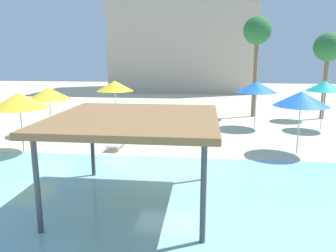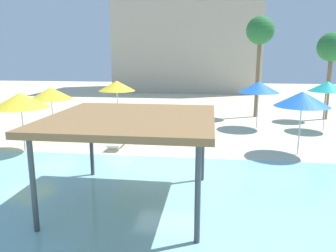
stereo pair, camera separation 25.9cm
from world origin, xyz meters
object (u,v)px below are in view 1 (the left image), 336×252
beach_umbrella_yellow_1 (49,94)px  beach_umbrella_yellow_7 (115,86)px  beach_umbrella_blue_0 (257,87)px  beach_umbrella_yellow_5 (19,101)px  beach_umbrella_blue_3 (301,99)px  beach_umbrella_teal_4 (325,86)px  lounge_chair_1 (119,140)px  lounge_chair_2 (178,123)px  shade_pavilion (135,121)px  lounge_chair_0 (83,126)px  palm_tree_0 (328,49)px  palm_tree_1 (257,33)px  lounge_chair_3 (70,120)px

beach_umbrella_yellow_1 → beach_umbrella_yellow_7: bearing=36.6°
beach_umbrella_yellow_7 → beach_umbrella_blue_0: bearing=3.7°
beach_umbrella_yellow_5 → beach_umbrella_blue_3: bearing=5.8°
beach_umbrella_teal_4 → beach_umbrella_blue_0: bearing=179.2°
lounge_chair_1 → lounge_chair_2: bearing=151.6°
shade_pavilion → beach_umbrella_blue_3: size_ratio=1.67×
beach_umbrella_blue_3 → beach_umbrella_yellow_5: beach_umbrella_blue_3 is taller
beach_umbrella_yellow_1 → lounge_chair_2: beach_umbrella_yellow_1 is taller
beach_umbrella_blue_0 → beach_umbrella_blue_3: 5.33m
lounge_chair_0 → lounge_chair_1: (2.84, -2.88, 0.00)m
beach_umbrella_yellow_1 → lounge_chair_1: beach_umbrella_yellow_1 is taller
beach_umbrella_teal_4 → palm_tree_0: bearing=71.3°
beach_umbrella_yellow_5 → lounge_chair_0: (1.17, 4.38, -2.05)m
shade_pavilion → lounge_chair_1: bearing=109.3°
beach_umbrella_blue_0 → beach_umbrella_yellow_1: (-11.51, -2.83, -0.22)m
shade_pavilion → lounge_chair_2: (0.40, 10.36, -2.17)m
beach_umbrella_blue_3 → beach_umbrella_yellow_7: beach_umbrella_blue_3 is taller
beach_umbrella_blue_3 → palm_tree_1: size_ratio=0.41×
shade_pavilion → palm_tree_1: (5.42, 14.84, 3.26)m
beach_umbrella_yellow_1 → lounge_chair_1: size_ratio=1.36×
beach_umbrella_teal_4 → beach_umbrella_yellow_7: beach_umbrella_teal_4 is taller
beach_umbrella_yellow_5 → palm_tree_0: palm_tree_0 is taller
beach_umbrella_blue_3 → lounge_chair_3: (-12.48, 4.61, -2.15)m
beach_umbrella_yellow_7 → lounge_chair_0: 3.06m
shade_pavilion → lounge_chair_0: size_ratio=2.38×
palm_tree_0 → palm_tree_1: (-4.62, 0.33, 1.05)m
beach_umbrella_yellow_5 → lounge_chair_3: beach_umbrella_yellow_5 is taller
lounge_chair_2 → lounge_chair_3: 6.75m
lounge_chair_3 → palm_tree_0: palm_tree_0 is taller
beach_umbrella_blue_0 → palm_tree_0: (5.04, 3.56, 2.23)m
beach_umbrella_yellow_5 → lounge_chair_1: (4.01, 1.50, -2.05)m
palm_tree_0 → lounge_chair_1: bearing=-145.0°
beach_umbrella_blue_3 → beach_umbrella_teal_4: bearing=62.5°
palm_tree_0 → lounge_chair_3: bearing=-165.8°
beach_umbrella_yellow_7 → lounge_chair_3: beach_umbrella_yellow_7 is taller
beach_umbrella_teal_4 → beach_umbrella_yellow_7: (-12.24, -0.49, -0.07)m
lounge_chair_3 → lounge_chair_0: bearing=45.0°
shade_pavilion → lounge_chair_3: shade_pavilion is taller
lounge_chair_0 → lounge_chair_3: same height
beach_umbrella_yellow_7 → palm_tree_1: bearing=26.6°
lounge_chair_1 → lounge_chair_2: 5.03m
beach_umbrella_blue_0 → lounge_chair_0: 10.39m
beach_umbrella_yellow_7 → palm_tree_1: size_ratio=0.41×
beach_umbrella_blue_0 → lounge_chair_3: beach_umbrella_blue_0 is taller
shade_pavilion → beach_umbrella_blue_0: beach_umbrella_blue_0 is taller
lounge_chair_2 → beach_umbrella_blue_0: bearing=125.1°
lounge_chair_1 → beach_umbrella_yellow_5: bearing=-68.0°
beach_umbrella_blue_3 → lounge_chair_0: size_ratio=1.42×
lounge_chair_3 → beach_umbrella_yellow_5: bearing=3.7°
beach_umbrella_teal_4 → lounge_chair_1: size_ratio=1.50×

